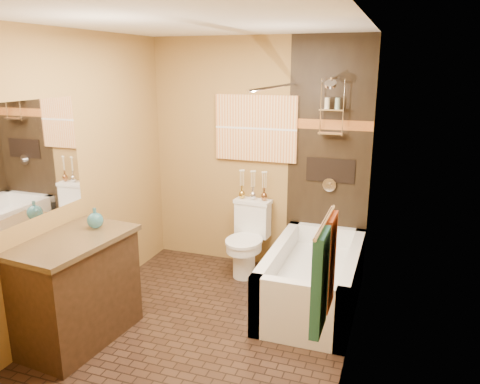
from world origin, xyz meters
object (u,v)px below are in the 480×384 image
at_px(vanity, 75,289).
at_px(sunset_painting, 256,128).
at_px(bathtub, 313,283).
at_px(toilet, 248,238).

bearing_deg(vanity, sunset_painting, 70.19).
xyz_separation_m(bathtub, toilet, (-0.81, 0.46, 0.17)).
relative_size(bathtub, toilet, 1.92).
distance_m(sunset_painting, vanity, 2.41).
bearing_deg(toilet, vanity, -113.95).
xyz_separation_m(sunset_painting, bathtub, (0.81, -0.73, -1.33)).
bearing_deg(sunset_painting, toilet, -90.00).
relative_size(sunset_painting, toilet, 1.15).
bearing_deg(bathtub, sunset_painting, 138.12).
distance_m(bathtub, vanity, 2.12).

